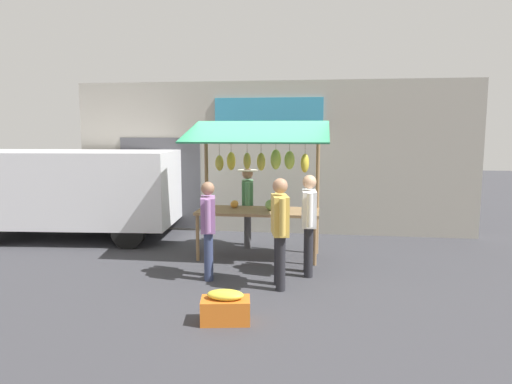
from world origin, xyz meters
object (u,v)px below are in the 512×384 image
Objects in this scene: market_stall at (259,173)px; shopper_with_shopping_bag at (280,225)px; produce_crate_near at (226,308)px; parked_van at (64,187)px; vendor_with_sunhat at (248,201)px; shopper_in_grey_tee at (309,218)px; shopper_in_striped_shirt at (208,224)px.

market_stall reaches higher than shopper_with_shopping_bag.
shopper_with_shopping_bag reaches higher than produce_crate_near.
parked_van reaches higher than shopper_with_shopping_bag.
parked_van is at bearing -101.69° from vendor_with_sunhat.
vendor_with_sunhat is 0.35× the size of parked_van.
shopper_with_shopping_bag is at bearing 145.94° from shopper_in_grey_tee.
shopper_with_shopping_bag is at bearing 11.08° from vendor_with_sunhat.
parked_van is at bearing -42.06° from produce_crate_near.
vendor_with_sunhat is 2.45× the size of produce_crate_near.
parked_van is at bearing -11.55° from market_stall.
shopper_in_grey_tee is 5.61m from parked_van.
produce_crate_near is at bearing 146.87° from shopper_with_shopping_bag.
shopper_in_grey_tee is 1.06× the size of shopper_in_striped_shirt.
vendor_with_sunhat is at bearing -21.00° from shopper_in_striped_shirt.
shopper_with_shopping_bag is 1.01× the size of shopper_in_grey_tee.
shopper_in_grey_tee is 2.37m from produce_crate_near.
shopper_with_shopping_bag is 2.55× the size of produce_crate_near.
shopper_with_shopping_bag is 0.36× the size of parked_van.
market_stall is 0.55× the size of parked_van.
shopper_in_striped_shirt is 1.88m from produce_crate_near.
vendor_with_sunhat is 2.10m from shopper_in_striped_shirt.
market_stall is 1.63× the size of shopper_in_striped_shirt.
vendor_with_sunhat is 2.09m from shopper_in_grey_tee.
vendor_with_sunhat reaches higher than shopper_in_striped_shirt.
shopper_in_grey_tee is (-0.40, -0.69, -0.01)m from shopper_with_shopping_bag.
shopper_with_shopping_bag is at bearing 147.34° from parked_van.
shopper_with_shopping_bag is 0.80m from shopper_in_grey_tee.
parked_van is 7.06× the size of produce_crate_near.
produce_crate_near is (-0.61, 1.64, -0.69)m from shopper_in_striped_shirt.
shopper_with_shopping_bag reaches higher than shopper_in_grey_tee.
shopper_in_grey_tee is at bearing 155.56° from parked_van.
vendor_with_sunhat is 0.97× the size of shopper_in_grey_tee.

